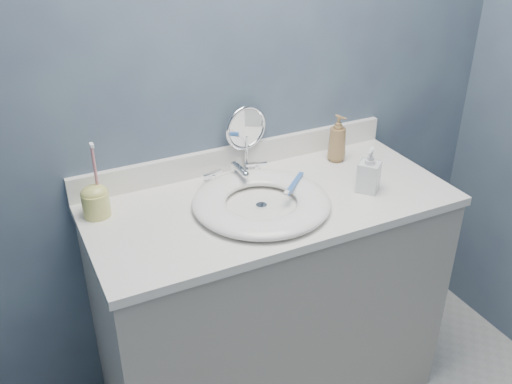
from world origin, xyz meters
TOP-DOWN VIEW (x-y plane):
  - back_wall at (0.00, 1.25)m, footprint 2.20×0.02m
  - vanity_cabinet at (0.00, 0.97)m, footprint 1.20×0.55m
  - countertop at (0.00, 0.97)m, footprint 1.22×0.57m
  - backsplash at (0.00, 1.24)m, footprint 1.22×0.02m
  - basin at (-0.05, 0.94)m, footprint 0.45×0.45m
  - drain at (-0.05, 0.94)m, footprint 0.04×0.04m
  - faucet at (-0.05, 1.14)m, footprint 0.25×0.13m
  - makeup_mirror at (0.02, 1.21)m, footprint 0.17×0.09m
  - soap_bottle_amber at (0.36, 1.13)m, footprint 0.08×0.09m
  - soap_bottle_clear at (0.33, 0.89)m, footprint 0.10×0.10m
  - toothbrush_holder at (-0.54, 1.13)m, footprint 0.09×0.09m
  - toothbrush_lying at (0.08, 0.96)m, footprint 0.14×0.13m

SIDE VIEW (x-z plane):
  - vanity_cabinet at x=0.00m, z-range 0.00..0.85m
  - countertop at x=0.00m, z-range 0.85..0.88m
  - drain at x=-0.05m, z-range 0.88..0.89m
  - basin at x=-0.05m, z-range 0.88..0.92m
  - faucet at x=-0.05m, z-range 0.87..0.95m
  - toothbrush_lying at x=0.08m, z-range 0.92..0.93m
  - backsplash at x=0.00m, z-range 0.88..0.97m
  - toothbrush_holder at x=-0.54m, z-range 0.81..1.06m
  - soap_bottle_clear at x=0.33m, z-range 0.88..1.04m
  - soap_bottle_amber at x=0.36m, z-range 0.88..1.06m
  - makeup_mirror at x=0.02m, z-range 0.89..1.14m
  - back_wall at x=0.00m, z-range 0.00..2.40m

